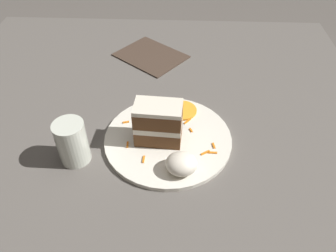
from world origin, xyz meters
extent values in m
plane|color=#4C4742|center=(0.00, 0.00, 0.00)|extent=(6.00, 6.00, 0.00)
cube|color=#56514C|center=(0.00, 0.00, 0.01)|extent=(1.16, 1.17, 0.03)
cylinder|color=silver|center=(0.05, -0.04, 0.03)|extent=(0.29, 0.29, 0.01)
cube|color=brown|center=(0.03, -0.05, 0.06)|extent=(0.11, 0.07, 0.04)
cube|color=silver|center=(0.03, -0.05, 0.08)|extent=(0.11, 0.07, 0.01)
cube|color=brown|center=(0.03, -0.05, 0.11)|extent=(0.11, 0.07, 0.04)
cube|color=silver|center=(0.03, -0.05, 0.13)|extent=(0.11, 0.07, 0.01)
ellipsoid|color=silver|center=(0.09, -0.14, 0.06)|extent=(0.07, 0.06, 0.04)
cylinder|color=orange|center=(0.09, 0.05, 0.04)|extent=(0.07, 0.07, 0.00)
cube|color=orange|center=(0.01, -0.11, 0.04)|extent=(0.00, 0.02, 0.00)
cube|color=orange|center=(0.11, -0.02, 0.04)|extent=(0.01, 0.01, 0.00)
cube|color=orange|center=(0.16, -0.06, 0.04)|extent=(0.01, 0.02, 0.00)
cube|color=orange|center=(0.15, -0.08, 0.04)|extent=(0.02, 0.00, 0.00)
cube|color=orange|center=(-0.03, -0.07, 0.04)|extent=(0.01, 0.02, 0.00)
cube|color=orange|center=(0.10, 0.02, 0.04)|extent=(0.02, 0.02, 0.00)
cube|color=orange|center=(-0.05, 0.01, 0.04)|extent=(0.02, 0.01, 0.00)
cube|color=orange|center=(0.14, -0.08, 0.04)|extent=(0.02, 0.02, 0.00)
cylinder|color=beige|center=(-0.14, -0.10, 0.08)|extent=(0.06, 0.06, 0.10)
cylinder|color=silver|center=(-0.14, -0.10, 0.04)|extent=(0.06, 0.06, 0.03)
cube|color=#423328|center=(-0.02, 0.33, 0.03)|extent=(0.25, 0.24, 0.00)
camera|label=1|loc=(0.08, -0.57, 0.56)|focal=35.00mm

